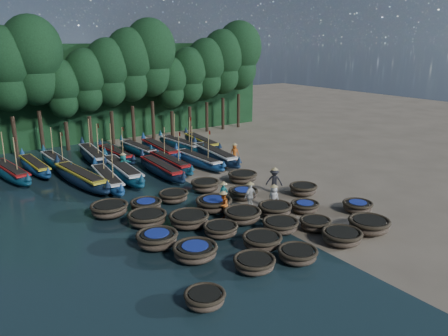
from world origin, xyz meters
TOP-DOWN VIEW (x-y plane):
  - ground at (0.00, 0.00)m, footprint 120.00×120.00m
  - foliage_wall at (0.00, 23.50)m, footprint 40.00×3.00m
  - coracle_0 at (-7.56, -9.64)m, footprint 1.89×1.89m
  - coracle_1 at (-4.14, -8.55)m, footprint 2.09×2.09m
  - coracle_2 at (-1.89, -9.08)m, footprint 2.28×2.28m
  - coracle_3 at (1.37, -9.01)m, footprint 2.56×2.56m
  - coracle_4 at (3.72, -8.93)m, footprint 2.81×2.81m
  - coracle_5 at (-5.84, -6.06)m, footprint 2.59×2.59m
  - coracle_6 at (-2.41, -7.03)m, footprint 2.09×2.09m
  - coracle_7 at (-0.26, -6.04)m, footprint 2.55×2.55m
  - coracle_8 at (1.55, -6.95)m, footprint 2.16×2.16m
  - coracle_9 at (5.69, -6.58)m, footprint 2.12×2.12m
  - coracle_10 at (-6.78, -3.82)m, footprint 2.20×2.20m
  - coracle_11 at (-3.31, -4.58)m, footprint 1.99×1.99m
  - coracle_12 at (-1.20, -3.75)m, footprint 2.70×2.70m
  - coracle_13 at (1.03, -4.11)m, footprint 2.48×2.48m
  - coracle_14 at (2.95, -4.73)m, footprint 1.80×1.80m
  - coracle_15 at (-5.97, -0.95)m, footprint 2.47×2.47m
  - coracle_16 at (-4.08, -2.47)m, footprint 2.85×2.85m
  - coracle_17 at (-1.62, -1.36)m, footprint 2.33×2.33m
  - coracle_18 at (1.28, -0.59)m, footprint 2.07×2.07m
  - coracle_19 at (5.13, -2.39)m, footprint 2.16×2.16m
  - coracle_20 at (-7.28, 1.62)m, footprint 2.45×2.45m
  - coracle_21 at (-5.08, 1.11)m, footprint 2.06×2.06m
  - coracle_22 at (-2.90, 1.53)m, footprint 1.98×1.98m
  - coracle_23 at (-0.06, 2.10)m, footprint 2.47×2.47m
  - coracle_24 at (3.45, 2.33)m, footprint 2.68×2.68m
  - long_boat_2 at (-6.85, 8.52)m, footprint 2.61×8.92m
  - long_boat_3 at (-5.30, 7.27)m, footprint 2.18×7.85m
  - long_boat_4 at (-3.68, 8.46)m, footprint 2.15×9.10m
  - long_boat_5 at (-0.83, 7.37)m, footprint 1.67×8.04m
  - long_boat_6 at (0.61, 8.61)m, footprint 1.58×7.89m
  - long_boat_7 at (3.02, 8.04)m, footprint 1.58×7.68m
  - long_boat_8 at (4.95, 8.38)m, footprint 2.52×8.88m
  - long_boat_9 at (-10.84, 13.23)m, footprint 2.59×8.23m
  - long_boat_10 at (-8.87, 14.03)m, footprint 1.77×7.66m
  - long_boat_11 at (-7.06, 14.28)m, footprint 1.71×7.73m
  - long_boat_12 at (-3.89, 14.49)m, footprint 2.19×8.55m
  - long_boat_13 at (-2.00, 13.98)m, footprint 1.67×7.42m
  - long_boat_14 at (0.43, 14.48)m, footprint 1.74×7.60m
  - long_boat_15 at (1.89, 13.00)m, footprint 2.04×8.63m
  - long_boat_16 at (4.60, 13.92)m, footprint 1.92×7.96m
  - long_boat_17 at (6.69, 13.35)m, footprint 2.39×8.20m
  - fisherman_0 at (1.64, -3.27)m, footprint 0.68×0.88m
  - fisherman_1 at (-0.60, -0.95)m, footprint 0.63×0.68m
  - fisherman_2 at (-1.68, -2.47)m, footprint 0.98×0.96m
  - fisherman_3 at (3.70, -0.96)m, footprint 1.29×1.30m
  - fisherman_4 at (0.45, -2.37)m, footprint 1.09×0.62m
  - fisherman_5 at (-3.25, 9.11)m, footprint 1.64×1.35m
  - fisherman_6 at (6.53, 7.56)m, footprint 0.86×0.88m
  - tree_3 at (-9.10, 20.00)m, footprint 4.92×4.92m
  - tree_4 at (-6.80, 20.00)m, footprint 5.34×5.34m
  - tree_5 at (-4.50, 20.00)m, footprint 3.68×3.68m
  - tree_6 at (-2.20, 20.00)m, footprint 4.09×4.09m
  - tree_7 at (0.10, 20.00)m, footprint 4.51×4.51m
  - tree_8 at (2.40, 20.00)m, footprint 4.92×4.92m
  - tree_9 at (4.70, 20.00)m, footprint 5.34×5.34m
  - tree_10 at (7.00, 20.00)m, footprint 3.68×3.68m
  - tree_11 at (9.30, 20.00)m, footprint 4.09×4.09m
  - tree_12 at (11.60, 20.00)m, footprint 4.51×4.51m
  - tree_13 at (13.90, 20.00)m, footprint 4.92×4.92m
  - tree_14 at (16.20, 20.00)m, footprint 5.34×5.34m

SIDE VIEW (x-z plane):
  - ground at x=0.00m, z-range 0.00..0.00m
  - coracle_0 at x=-7.56m, z-range 0.05..0.68m
  - coracle_8 at x=1.55m, z-range 0.05..0.69m
  - coracle_1 at x=-4.14m, z-range 0.05..0.70m
  - coracle_14 at x=2.95m, z-range 0.05..0.70m
  - coracle_9 at x=5.69m, z-range 0.05..0.71m
  - coracle_2 at x=-1.89m, z-range 0.05..0.72m
  - coracle_18 at x=1.28m, z-range 0.05..0.72m
  - coracle_11 at x=-3.31m, z-range 0.05..0.73m
  - coracle_7 at x=-0.26m, z-range 0.05..0.74m
  - coracle_21 at x=-5.08m, z-range 0.05..0.75m
  - coracle_22 at x=-2.90m, z-range 0.05..0.77m
  - coracle_24 at x=3.45m, z-range 0.05..0.78m
  - coracle_3 at x=1.37m, z-range 0.05..0.79m
  - coracle_6 at x=-2.41m, z-range 0.05..0.80m
  - coracle_19 at x=5.13m, z-range 0.05..0.81m
  - coracle_13 at x=1.03m, z-range 0.05..0.81m
  - coracle_5 at x=-5.84m, z-range 0.06..0.82m
  - coracle_15 at x=-5.97m, z-range 0.05..0.83m
  - coracle_16 at x=-4.08m, z-range 0.05..0.83m
  - coracle_12 at x=-1.20m, z-range 0.06..0.84m
  - coracle_20 at x=-7.28m, z-range 0.06..0.86m
  - coracle_4 at x=3.72m, z-range 0.06..0.87m
  - coracle_23 at x=-0.06m, z-range 0.06..0.87m
  - coracle_10 at x=-6.78m, z-range 0.06..0.89m
  - coracle_17 at x=-1.62m, z-range 0.07..0.92m
  - long_boat_13 at x=-2.00m, z-range -1.08..2.08m
  - long_boat_14 at x=0.43m, z-range -0.16..1.18m
  - long_boat_10 at x=-8.87m, z-range -0.16..1.19m
  - long_boat_7 at x=3.02m, z-range -1.11..2.15m
  - long_boat_11 at x=-7.06m, z-range -1.12..2.16m
  - long_boat_3 at x=-5.30m, z-range -1.14..2.21m
  - long_boat_6 at x=0.61m, z-range -1.14..2.21m
  - long_boat_16 at x=4.60m, z-range -1.16..2.23m
  - long_boat_5 at x=-0.83m, z-range -0.17..1.25m
  - long_boat_17 at x=6.69m, z-range -0.17..1.28m
  - long_boat_9 at x=-10.84m, z-range -1.21..2.33m
  - long_boat_12 at x=-3.89m, z-range -1.24..2.40m
  - long_boat_15 at x=1.89m, z-range -0.18..1.34m
  - long_boat_8 at x=4.95m, z-range -0.19..1.38m
  - long_boat_2 at x=-6.85m, z-range -0.19..1.39m
  - long_boat_4 at x=-3.68m, z-range -0.19..1.41m
  - fisherman_6 at x=6.53m, z-range -0.03..1.70m
  - fisherman_2 at x=-1.68m, z-range -0.04..1.75m
  - fisherman_0 at x=1.64m, z-range -0.04..1.76m
  - fisherman_1 at x=-0.60m, z-range 0.01..1.78m
  - fisherman_5 at x=-3.25m, z-range -0.07..1.89m
  - fisherman_4 at x=0.45m, z-range -0.04..1.91m
  - fisherman_3 at x=3.70m, z-range -0.07..1.93m
  - foliage_wall at x=0.00m, z-range 0.00..10.00m
  - tree_5 at x=-4.50m, z-range 1.63..10.31m
  - tree_10 at x=7.00m, z-range 1.63..10.31m
  - tree_6 at x=-2.20m, z-range 1.82..11.47m
  - tree_11 at x=9.30m, z-range 1.82..11.47m
  - tree_7 at x=0.10m, z-range 2.01..12.64m
  - tree_12 at x=11.60m, z-range 2.01..12.64m
  - tree_3 at x=-9.10m, z-range 2.19..13.80m
  - tree_8 at x=2.40m, z-range 2.19..13.80m
  - tree_13 at x=13.90m, z-range 2.19..13.80m
  - tree_4 at x=-6.80m, z-range 2.38..14.96m
  - tree_9 at x=4.70m, z-range 2.38..14.96m
  - tree_14 at x=16.20m, z-range 2.38..14.96m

